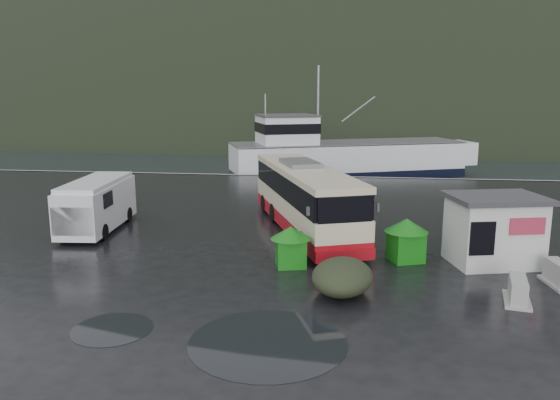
# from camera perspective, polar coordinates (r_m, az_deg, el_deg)

# --- Properties ---
(ground) EXTENTS (160.00, 160.00, 0.00)m
(ground) POSITION_cam_1_polar(r_m,az_deg,el_deg) (21.01, -5.06, -6.00)
(ground) COLOR black
(ground) RESTS_ON ground
(harbor_water) EXTENTS (300.00, 180.00, 0.02)m
(harbor_water) POSITION_cam_1_polar(r_m,az_deg,el_deg) (129.80, 5.24, 8.74)
(harbor_water) COLOR black
(harbor_water) RESTS_ON ground
(quay_edge) EXTENTS (160.00, 0.60, 1.50)m
(quay_edge) POSITION_cam_1_polar(r_m,az_deg,el_deg) (40.30, 0.88, 2.54)
(quay_edge) COLOR #999993
(quay_edge) RESTS_ON ground
(headland) EXTENTS (780.00, 540.00, 570.00)m
(headland) POSITION_cam_1_polar(r_m,az_deg,el_deg) (269.71, 8.43, 10.12)
(headland) COLOR black
(headland) RESTS_ON ground
(coach_bus) EXTENTS (6.38, 11.19, 3.08)m
(coach_bus) POSITION_cam_1_polar(r_m,az_deg,el_deg) (25.01, 2.60, -3.10)
(coach_bus) COLOR beige
(coach_bus) RESTS_ON ground
(white_van) EXTENTS (2.38, 5.74, 2.34)m
(white_van) POSITION_cam_1_polar(r_m,az_deg,el_deg) (26.26, -18.40, -2.98)
(white_van) COLOR silver
(white_van) RESTS_ON ground
(waste_bin_left) EXTENTS (1.28, 1.28, 1.48)m
(waste_bin_left) POSITION_cam_1_polar(r_m,az_deg,el_deg) (19.99, 1.12, -6.89)
(waste_bin_left) COLOR #136F14
(waste_bin_left) RESTS_ON ground
(waste_bin_right) EXTENTS (1.48, 1.48, 1.62)m
(waste_bin_right) POSITION_cam_1_polar(r_m,az_deg,el_deg) (21.11, 12.93, -6.18)
(waste_bin_right) COLOR #136F14
(waste_bin_right) RESTS_ON ground
(dome_tent) EXTENTS (2.15, 2.84, 1.05)m
(dome_tent) POSITION_cam_1_polar(r_m,az_deg,el_deg) (17.62, 6.48, -9.56)
(dome_tent) COLOR #272E1B
(dome_tent) RESTS_ON ground
(ticket_kiosk) EXTENTS (3.75, 3.16, 2.56)m
(ticket_kiosk) POSITION_cam_1_polar(r_m,az_deg,el_deg) (21.70, 21.21, -6.20)
(ticket_kiosk) COLOR silver
(ticket_kiosk) RESTS_ON ground
(jersey_barrier_a) EXTENTS (1.04, 1.62, 0.75)m
(jersey_barrier_a) POSITION_cam_1_polar(r_m,az_deg,el_deg) (18.25, 23.49, -9.73)
(jersey_barrier_a) COLOR #999993
(jersey_barrier_a) RESTS_ON ground
(jersey_barrier_b) EXTENTS (0.95, 1.62, 0.77)m
(jersey_barrier_b) POSITION_cam_1_polar(r_m,az_deg,el_deg) (20.29, 27.13, -7.93)
(jersey_barrier_b) COLOR #999993
(jersey_barrier_b) RESTS_ON ground
(fishing_trawler) EXTENTS (24.06, 13.54, 9.51)m
(fishing_trawler) POSITION_cam_1_polar(r_m,az_deg,el_deg) (48.19, 7.03, 3.95)
(fishing_trawler) COLOR silver
(fishing_trawler) RESTS_ON ground
(puddles) EXTENTS (13.06, 12.49, 0.01)m
(puddles) POSITION_cam_1_polar(r_m,az_deg,el_deg) (16.54, 3.79, -10.94)
(puddles) COLOR black
(puddles) RESTS_ON ground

